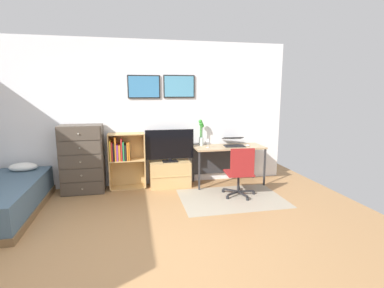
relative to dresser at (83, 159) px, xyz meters
The scene contains 13 objects.
ground_plane 2.38m from the dresser, 69.45° to the right, with size 7.20×7.20×0.00m, color #A87A4C.
wall_back_with_posters 1.15m from the dresser, 18.59° to the left, with size 6.12×0.09×2.70m.
area_rug 2.68m from the dresser, 19.06° to the right, with size 1.70×1.20×0.01m, color #9E937F.
dresser is the anchor object (origin of this frame).
bookshelf 0.71m from the dresser, ahead, with size 0.65×0.30×1.02m.
tv_stand 1.58m from the dresser, ahead, with size 0.75×0.41×0.48m.
television 1.55m from the dresser, ahead, with size 0.90×0.16×0.60m.
desk 2.67m from the dresser, ahead, with size 1.33×0.57×0.74m.
office_chair 2.75m from the dresser, 17.18° to the right, with size 0.57×0.58×0.86m.
laptop 2.79m from the dresser, ahead, with size 0.43×0.46×0.17m.
computer_mouse 3.03m from the dresser, ahead, with size 0.06×0.10×0.03m, color silver.
bamboo_vase 2.21m from the dresser, ahead, with size 0.11×0.10×0.50m.
wine_glass 2.26m from the dresser, ahead, with size 0.07×0.07×0.18m.
Camera 1 is at (0.07, -3.03, 1.74)m, focal length 26.78 mm.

